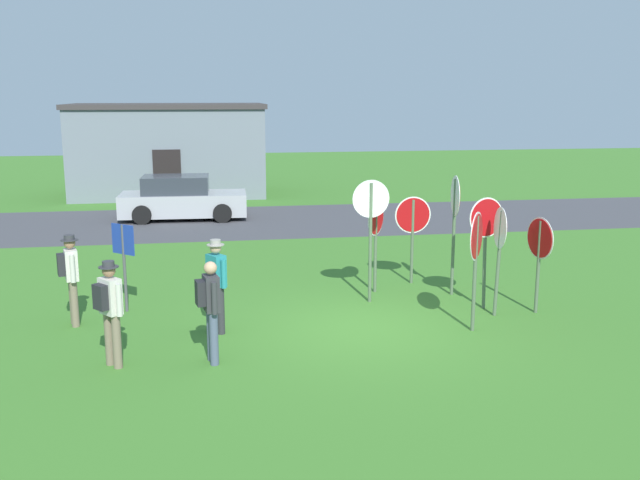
# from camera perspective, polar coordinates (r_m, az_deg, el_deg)

# --- Properties ---
(ground_plane) EXTENTS (80.00, 80.00, 0.00)m
(ground_plane) POSITION_cam_1_polar(r_m,az_deg,el_deg) (13.38, 2.98, -7.11)
(ground_plane) COLOR #3D7528
(street_asphalt) EXTENTS (60.00, 6.40, 0.01)m
(street_asphalt) POSITION_cam_1_polar(r_m,az_deg,el_deg) (24.58, -2.72, 1.59)
(street_asphalt) COLOR #424247
(street_asphalt) RESTS_ON ground
(building_background) EXTENTS (8.10, 4.60, 3.86)m
(building_background) POSITION_cam_1_polar(r_m,az_deg,el_deg) (31.38, -11.98, 7.10)
(building_background) COLOR slate
(building_background) RESTS_ON ground
(parked_car_on_street) EXTENTS (4.36, 2.13, 1.51)m
(parked_car_on_street) POSITION_cam_1_polar(r_m,az_deg,el_deg) (25.21, -10.99, 3.21)
(parked_car_on_street) COLOR #A5A8AD
(parked_car_on_street) RESTS_ON ground
(stop_sign_nearest) EXTENTS (0.16, 0.82, 1.93)m
(stop_sign_nearest) POSITION_cam_1_polar(r_m,az_deg,el_deg) (14.64, 17.13, -0.64)
(stop_sign_nearest) COLOR #51664C
(stop_sign_nearest) RESTS_ON ground
(stop_sign_tallest) EXTENTS (0.13, 0.85, 2.60)m
(stop_sign_tallest) POSITION_cam_1_polar(r_m,az_deg,el_deg) (15.44, 10.72, 2.16)
(stop_sign_tallest) COLOR #51664C
(stop_sign_tallest) RESTS_ON ground
(stop_sign_far_back) EXTENTS (0.79, 0.24, 2.27)m
(stop_sign_far_back) POSITION_cam_1_polar(r_m,az_deg,el_deg) (14.66, 13.12, 0.58)
(stop_sign_far_back) COLOR #51664C
(stop_sign_far_back) RESTS_ON ground
(stop_sign_leaning_left) EXTENTS (0.14, 0.80, 2.16)m
(stop_sign_leaning_left) POSITION_cam_1_polar(r_m,az_deg,el_deg) (14.20, 14.17, -0.15)
(stop_sign_leaning_left) COLOR #51664C
(stop_sign_leaning_left) RESTS_ON ground
(stop_sign_rear_left) EXTENTS (0.51, 0.74, 2.22)m
(stop_sign_rear_left) POSITION_cam_1_polar(r_m,az_deg,el_deg) (13.17, 12.37, -0.76)
(stop_sign_rear_left) COLOR #51664C
(stop_sign_rear_left) RESTS_ON ground
(stop_sign_center_cluster) EXTENTS (0.84, 0.07, 2.02)m
(stop_sign_center_cluster) POSITION_cam_1_polar(r_m,az_deg,el_deg) (16.33, 7.42, 1.24)
(stop_sign_center_cluster) COLOR #51664C
(stop_sign_center_cluster) RESTS_ON ground
(stop_sign_leaning_right) EXTENTS (0.49, 0.61, 2.04)m
(stop_sign_leaning_right) POSITION_cam_1_polar(r_m,az_deg,el_deg) (15.51, 4.49, 0.79)
(stop_sign_leaning_right) COLOR #51664C
(stop_sign_leaning_right) RESTS_ON ground
(stop_sign_low_front) EXTENTS (0.78, 0.07, 2.58)m
(stop_sign_low_front) POSITION_cam_1_polar(r_m,az_deg,el_deg) (14.68, 4.07, 1.70)
(stop_sign_low_front) COLOR #51664C
(stop_sign_low_front) RESTS_ON ground
(person_with_sunhat) EXTENTS (0.38, 0.50, 1.74)m
(person_with_sunhat) POSITION_cam_1_polar(r_m,az_deg,el_deg) (13.04, -8.28, -3.21)
(person_with_sunhat) COLOR #2D2D33
(person_with_sunhat) RESTS_ON ground
(person_on_left) EXTENTS (0.42, 0.55, 1.74)m
(person_on_left) POSITION_cam_1_polar(r_m,az_deg,el_deg) (14.09, -19.32, -2.53)
(person_on_left) COLOR #7A6B56
(person_on_left) RESTS_ON ground
(person_in_dark_shirt) EXTENTS (0.40, 0.56, 1.69)m
(person_in_dark_shirt) POSITION_cam_1_polar(r_m,az_deg,el_deg) (11.60, -8.78, -5.13)
(person_in_dark_shirt) COLOR #4C5670
(person_in_dark_shirt) RESTS_ON ground
(person_near_signs) EXTENTS (0.47, 0.48, 1.74)m
(person_near_signs) POSITION_cam_1_polar(r_m,az_deg,el_deg) (11.77, -16.47, -5.09)
(person_near_signs) COLOR #7A6B56
(person_near_signs) RESTS_ON ground
(info_panel_leftmost) EXTENTS (0.46, 0.42, 1.78)m
(info_panel_leftmost) POSITION_cam_1_polar(r_m,az_deg,el_deg) (14.61, -15.43, -0.91)
(info_panel_leftmost) COLOR #4C4C51
(info_panel_leftmost) RESTS_ON ground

